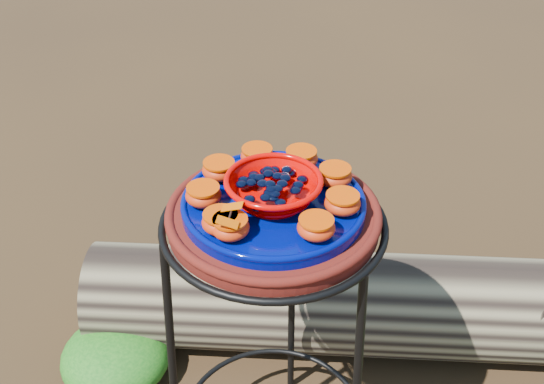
% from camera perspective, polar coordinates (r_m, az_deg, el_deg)
% --- Properties ---
extents(plant_stand, '(0.44, 0.44, 0.70)m').
position_cam_1_polar(plant_stand, '(1.44, 0.10, -13.75)').
color(plant_stand, black).
rests_on(plant_stand, ground).
extents(terracotta_saucer, '(0.37, 0.37, 0.03)m').
position_cam_1_polar(terracotta_saucer, '(1.19, 0.12, -2.10)').
color(terracotta_saucer, '#3E1410').
rests_on(terracotta_saucer, plant_stand).
extents(cobalt_plate, '(0.32, 0.32, 0.02)m').
position_cam_1_polar(cobalt_plate, '(1.17, 0.12, -1.11)').
color(cobalt_plate, '#000B5C').
rests_on(cobalt_plate, terracotta_saucer).
extents(red_bowl, '(0.16, 0.16, 0.04)m').
position_cam_1_polar(red_bowl, '(1.15, 0.12, 0.19)').
color(red_bowl, '#D60200').
rests_on(red_bowl, cobalt_plate).
extents(glass_gems, '(0.12, 0.12, 0.02)m').
position_cam_1_polar(glass_gems, '(1.14, 0.13, 1.54)').
color(glass_gems, black).
rests_on(glass_gems, red_bowl).
extents(orange_half_0, '(0.06, 0.06, 0.03)m').
position_cam_1_polar(orange_half_0, '(1.08, -3.50, -2.97)').
color(orange_half_0, '#B63011').
rests_on(orange_half_0, cobalt_plate).
extents(orange_half_1, '(0.06, 0.06, 0.03)m').
position_cam_1_polar(orange_half_1, '(1.08, 3.71, -3.00)').
color(orange_half_1, '#B63011').
rests_on(orange_half_1, cobalt_plate).
extents(orange_half_2, '(0.06, 0.06, 0.03)m').
position_cam_1_polar(orange_half_2, '(1.14, 5.90, -0.93)').
color(orange_half_2, '#B63011').
rests_on(orange_half_2, cobalt_plate).
extents(orange_half_3, '(0.06, 0.06, 0.03)m').
position_cam_1_polar(orange_half_3, '(1.20, 5.28, 1.34)').
color(orange_half_3, '#B63011').
rests_on(orange_half_3, cobalt_plate).
extents(orange_half_4, '(0.06, 0.06, 0.03)m').
position_cam_1_polar(orange_half_4, '(1.25, 2.46, 2.83)').
color(orange_half_4, '#B63011').
rests_on(orange_half_4, cobalt_plate).
extents(orange_half_5, '(0.06, 0.06, 0.03)m').
position_cam_1_polar(orange_half_5, '(1.25, -1.25, 3.02)').
color(orange_half_5, '#B63011').
rests_on(orange_half_5, cobalt_plate).
extents(orange_half_6, '(0.06, 0.06, 0.03)m').
position_cam_1_polar(orange_half_6, '(1.22, -4.44, 1.86)').
color(orange_half_6, '#B63011').
rests_on(orange_half_6, cobalt_plate).
extents(orange_half_7, '(0.06, 0.06, 0.03)m').
position_cam_1_polar(orange_half_7, '(1.16, -5.76, -0.28)').
color(orange_half_7, '#B63011').
rests_on(orange_half_7, cobalt_plate).
extents(orange_half_8, '(0.06, 0.06, 0.03)m').
position_cam_1_polar(orange_half_8, '(1.09, -4.32, -2.53)').
color(orange_half_8, '#B63011').
rests_on(orange_half_8, cobalt_plate).
extents(butterfly, '(0.08, 0.05, 0.01)m').
position_cam_1_polar(butterfly, '(1.07, -3.55, -1.98)').
color(butterfly, '#DE5100').
rests_on(butterfly, orange_half_0).
extents(driftwood_log, '(1.53, 0.61, 0.28)m').
position_cam_1_polar(driftwood_log, '(1.87, 7.99, -9.26)').
color(driftwood_log, black).
rests_on(driftwood_log, ground).
extents(foliage_left, '(0.28, 0.28, 0.14)m').
position_cam_1_polar(foliage_left, '(1.86, -12.96, -13.19)').
color(foliage_left, '#125212').
rests_on(foliage_left, ground).
extents(foliage_back, '(0.34, 0.34, 0.17)m').
position_cam_1_polar(foliage_back, '(2.04, -0.59, -6.26)').
color(foliage_back, '#125212').
rests_on(foliage_back, ground).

